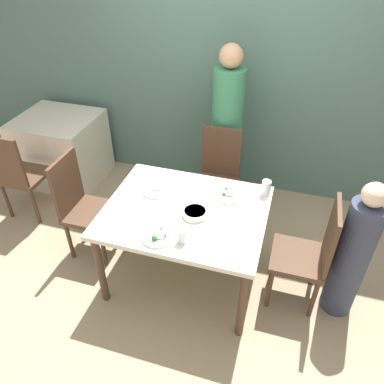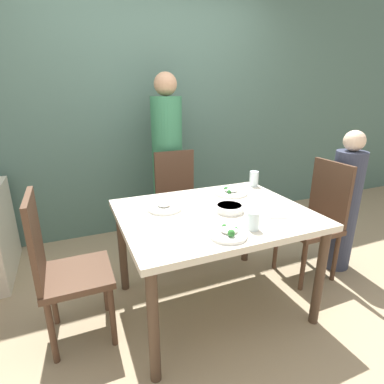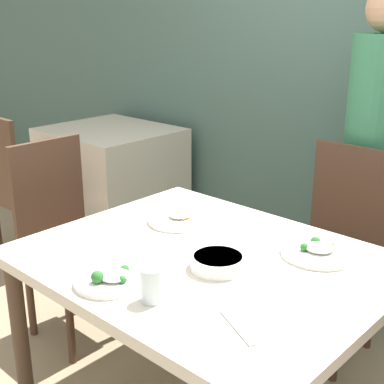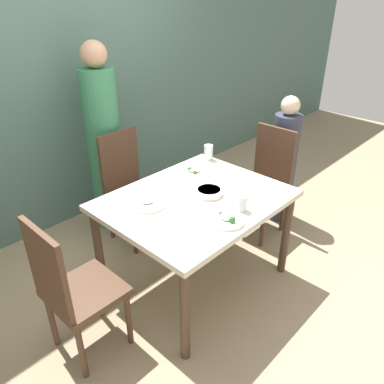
{
  "view_description": "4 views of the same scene",
  "coord_description": "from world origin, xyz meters",
  "px_view_note": "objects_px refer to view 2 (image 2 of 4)",
  "views": [
    {
      "loc": [
        0.68,
        -2.07,
        2.53
      ],
      "look_at": [
        0.05,
        0.0,
        0.9
      ],
      "focal_mm": 35.0,
      "sensor_mm": 36.0,
      "label": 1
    },
    {
      "loc": [
        -0.84,
        -1.62,
        1.47
      ],
      "look_at": [
        -0.12,
        0.09,
        0.85
      ],
      "focal_mm": 28.0,
      "sensor_mm": 36.0,
      "label": 2
    },
    {
      "loc": [
        1.1,
        -1.26,
        1.53
      ],
      "look_at": [
        -0.09,
        0.03,
        0.93
      ],
      "focal_mm": 50.0,
      "sensor_mm": 36.0,
      "label": 3
    },
    {
      "loc": [
        -1.64,
        -1.52,
        1.99
      ],
      "look_at": [
        -0.04,
        0.0,
        0.79
      ],
      "focal_mm": 35.0,
      "sensor_mm": 36.0,
      "label": 4
    }
  ],
  "objects_px": {
    "chair_child_spot": "(316,217)",
    "person_child": "(343,207)",
    "bowl_curry": "(229,208)",
    "chair_adult_spot": "(179,201)",
    "plate_rice_adult": "(164,208)",
    "person_adult": "(168,166)",
    "glass_water_tall": "(254,179)"
  },
  "relations": [
    {
      "from": "chair_child_spot",
      "to": "person_child",
      "type": "distance_m",
      "value": 0.29
    },
    {
      "from": "person_child",
      "to": "bowl_curry",
      "type": "distance_m",
      "value": 1.17
    },
    {
      "from": "chair_adult_spot",
      "to": "plate_rice_adult",
      "type": "relative_size",
      "value": 4.14
    },
    {
      "from": "bowl_curry",
      "to": "plate_rice_adult",
      "type": "height_order",
      "value": "plate_rice_adult"
    },
    {
      "from": "chair_adult_spot",
      "to": "bowl_curry",
      "type": "relative_size",
      "value": 5.27
    },
    {
      "from": "chair_adult_spot",
      "to": "chair_child_spot",
      "type": "relative_size",
      "value": 1.0
    },
    {
      "from": "person_adult",
      "to": "person_child",
      "type": "distance_m",
      "value": 1.63
    },
    {
      "from": "person_adult",
      "to": "bowl_curry",
      "type": "relative_size",
      "value": 9.07
    },
    {
      "from": "chair_child_spot",
      "to": "plate_rice_adult",
      "type": "xyz_separation_m",
      "value": [
        -1.24,
        0.12,
        0.23
      ]
    },
    {
      "from": "bowl_curry",
      "to": "glass_water_tall",
      "type": "bearing_deg",
      "value": 41.61
    },
    {
      "from": "person_adult",
      "to": "plate_rice_adult",
      "type": "relative_size",
      "value": 7.11
    },
    {
      "from": "bowl_curry",
      "to": "glass_water_tall",
      "type": "relative_size",
      "value": 1.44
    },
    {
      "from": "glass_water_tall",
      "to": "chair_child_spot",
      "type": "bearing_deg",
      "value": -38.88
    },
    {
      "from": "chair_adult_spot",
      "to": "chair_child_spot",
      "type": "distance_m",
      "value": 1.19
    },
    {
      "from": "chair_adult_spot",
      "to": "person_child",
      "type": "height_order",
      "value": "person_child"
    },
    {
      "from": "chair_adult_spot",
      "to": "chair_child_spot",
      "type": "xyz_separation_m",
      "value": [
        0.89,
        -0.79,
        0.0
      ]
    },
    {
      "from": "plate_rice_adult",
      "to": "bowl_curry",
      "type": "bearing_deg",
      "value": -28.05
    },
    {
      "from": "chair_adult_spot",
      "to": "person_adult",
      "type": "xyz_separation_m",
      "value": [
        0.0,
        0.31,
        0.27
      ]
    },
    {
      "from": "glass_water_tall",
      "to": "chair_adult_spot",
      "type": "bearing_deg",
      "value": 136.63
    },
    {
      "from": "chair_child_spot",
      "to": "person_child",
      "type": "bearing_deg",
      "value": 90.0
    },
    {
      "from": "person_child",
      "to": "chair_adult_spot",
      "type": "bearing_deg",
      "value": 146.22
    },
    {
      "from": "bowl_curry",
      "to": "chair_child_spot",
      "type": "bearing_deg",
      "value": 5.73
    },
    {
      "from": "chair_child_spot",
      "to": "person_child",
      "type": "relative_size",
      "value": 0.8
    },
    {
      "from": "chair_adult_spot",
      "to": "person_child",
      "type": "xyz_separation_m",
      "value": [
        1.18,
        -0.79,
        0.05
      ]
    },
    {
      "from": "chair_adult_spot",
      "to": "person_adult",
      "type": "distance_m",
      "value": 0.41
    },
    {
      "from": "chair_child_spot",
      "to": "glass_water_tall",
      "type": "bearing_deg",
      "value": -128.88
    },
    {
      "from": "person_adult",
      "to": "chair_child_spot",
      "type": "bearing_deg",
      "value": -50.95
    },
    {
      "from": "chair_child_spot",
      "to": "glass_water_tall",
      "type": "distance_m",
      "value": 0.59
    },
    {
      "from": "chair_adult_spot",
      "to": "bowl_curry",
      "type": "height_order",
      "value": "chair_adult_spot"
    },
    {
      "from": "chair_child_spot",
      "to": "glass_water_tall",
      "type": "xyz_separation_m",
      "value": [
        -0.4,
        0.32,
        0.28
      ]
    },
    {
      "from": "bowl_curry",
      "to": "person_adult",
      "type": "bearing_deg",
      "value": 91.42
    },
    {
      "from": "chair_child_spot",
      "to": "chair_adult_spot",
      "type": "bearing_deg",
      "value": -131.43
    }
  ]
}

